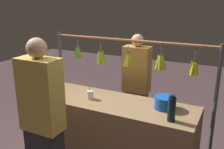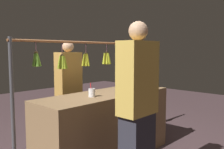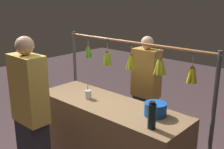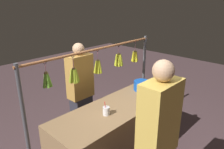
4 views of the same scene
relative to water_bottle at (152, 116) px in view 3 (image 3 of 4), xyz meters
The scene contains 7 objects.
market_counter 0.95m from the water_bottle, 14.14° to the right, with size 1.97×0.65×0.89m, color olive.
display_rack 0.93m from the water_bottle, 40.00° to the right, with size 2.24×0.14×1.61m.
water_bottle is the anchor object (origin of this frame).
blue_bucket 0.31m from the water_bottle, 62.85° to the right, with size 0.24×0.24×0.14m, color #164FB6.
drink_cup 1.05m from the water_bottle, ahead, with size 0.08×0.08×0.18m.
vendor_person 1.25m from the water_bottle, 51.89° to the right, with size 0.38×0.21×1.61m.
customer_person 1.29m from the water_bottle, 29.12° to the left, with size 0.41×0.22×1.74m.
Camera 3 is at (-2.06, 2.21, 2.12)m, focal length 43.90 mm.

